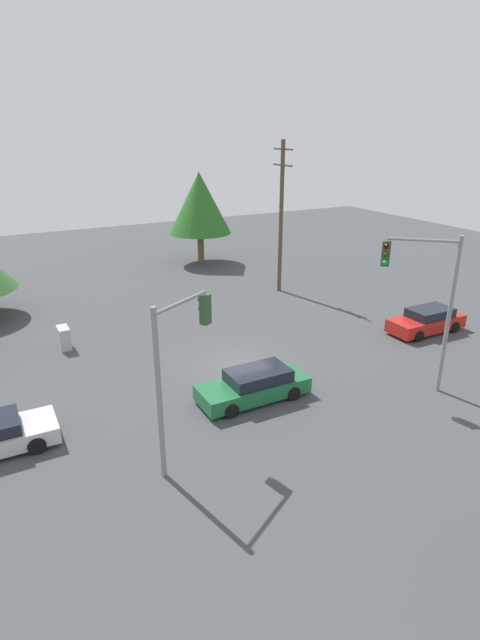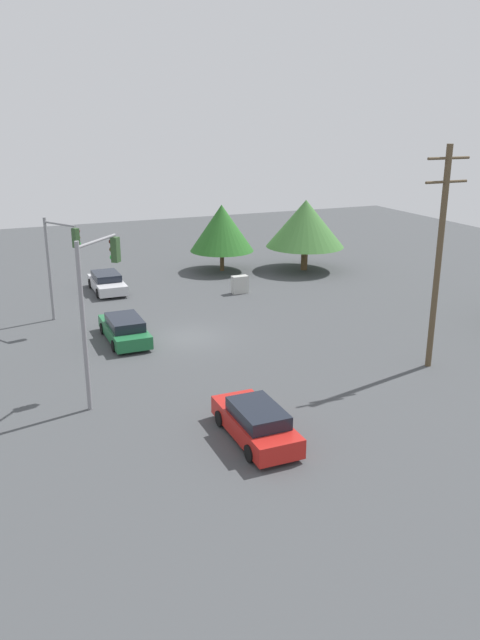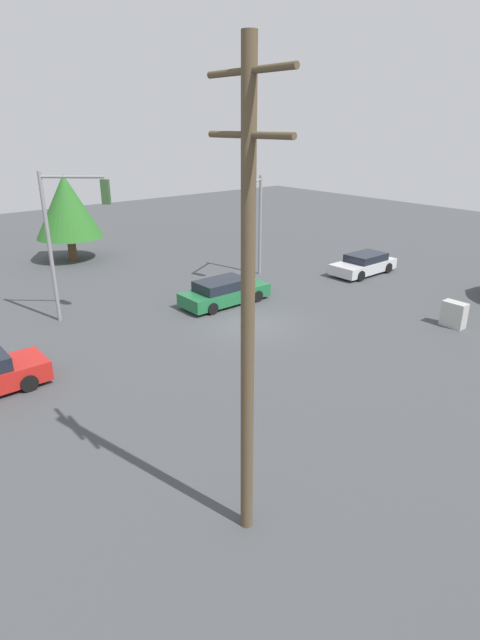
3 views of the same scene
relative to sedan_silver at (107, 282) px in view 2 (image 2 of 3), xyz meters
name	(u,v)px [view 2 (image 2 of 3)]	position (x,y,z in m)	size (l,w,h in m)	color
ground_plane	(186,338)	(-1.97, 11.04, -0.61)	(80.00, 80.00, 0.00)	#424447
sedan_silver	(107,282)	(0.00, 0.00, 0.00)	(2.00, 4.48, 1.26)	silver
sedan_red	(256,423)	(-0.84, 22.59, 0.05)	(1.88, 4.56, 1.38)	red
sedan_green	(125,329)	(1.15, 10.19, 0.03)	(1.96, 4.79, 1.33)	#1E6638
traffic_signal_main	(96,292)	(3.64, 16.91, 4.03)	(2.17, 2.42, 6.91)	gray
traffic_signal_cross	(60,254)	(3.61, 5.94, 3.43)	(1.66, 2.54, 5.99)	gray
utility_pole_tall	(439,254)	(-11.36, 19.32, 4.79)	(2.20, 0.28, 10.22)	brown
electrical_cabinet	(240,285)	(-8.11, 3.96, -0.02)	(1.07, 0.56, 1.19)	#B2B2AD
tree_left	(305,223)	(-15.35, -0.32, 2.98)	(5.95, 5.95, 5.38)	brown
tree_right	(222,228)	(-9.38, -2.53, 2.69)	(4.86, 4.86, 5.06)	brown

